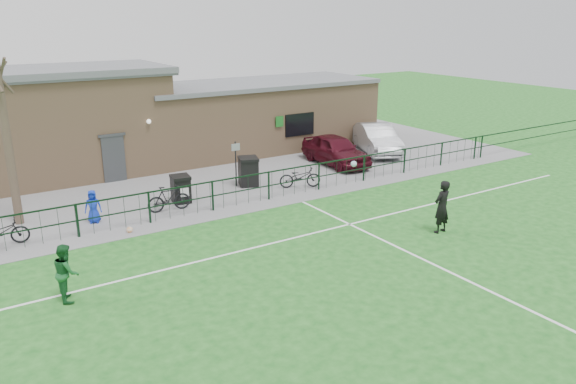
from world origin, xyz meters
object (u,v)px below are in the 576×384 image
spectator_child (93,206)px  bicycle_d (169,199)px  car_maroon (336,150)px  car_silver (377,139)px  bicycle_e (300,177)px  sign_post (236,164)px  wheelie_bin_right (248,172)px  wheelie_bin_left (181,190)px  outfield_player (66,272)px  bicycle_c (0,232)px  ball_ground (130,230)px  bare_tree (7,142)px

spectator_child → bicycle_d: bearing=14.6°
car_maroon → bicycle_d: car_maroon is taller
car_silver → bicycle_e: car_silver is taller
sign_post → car_silver: (9.37, 1.46, -0.23)m
bicycle_e → spectator_child: size_ratio=1.48×
wheelie_bin_right → sign_post: sign_post is taller
sign_post → bicycle_d: bearing=-157.7°
bicycle_d → bicycle_e: 5.94m
wheelie_bin_left → outfield_player: outfield_player is taller
car_maroon → sign_post: bearing=-170.9°
bicycle_c → bicycle_e: (11.81, 0.14, 0.01)m
bicycle_d → bicycle_e: (5.93, -0.14, -0.03)m
car_silver → bicycle_d: size_ratio=2.82×
wheelie_bin_right → car_maroon: 5.51m
car_silver → sign_post: bearing=-147.2°
wheelie_bin_right → bicycle_d: (-4.21, -1.36, -0.09)m
car_maroon → wheelie_bin_right: bearing=-168.7°
wheelie_bin_left → sign_post: (2.88, 0.75, 0.49)m
car_silver → ball_ground: 15.67m
sign_post → ball_ground: 6.42m
bare_tree → wheelie_bin_right: 9.57m
bicycle_e → wheelie_bin_right: bearing=72.7°
spectator_child → ball_ground: bearing=-44.5°
bare_tree → bicycle_c: bearing=-112.8°
outfield_player → bicycle_c: bearing=17.4°
car_silver → bicycle_c: bearing=-146.3°
wheelie_bin_left → ball_ground: bearing=-134.6°
wheelie_bin_left → bicycle_e: 5.21m
wheelie_bin_right → car_maroon: size_ratio=0.27×
wheelie_bin_right → bicycle_c: (-10.08, -1.64, -0.13)m
sign_post → bicycle_e: (2.25, -1.66, -0.53)m
sign_post → spectator_child: 6.56m
outfield_player → bicycle_e: bearing=-59.6°
spectator_child → outfield_player: (-2.07, -5.47, 0.15)m
spectator_child → ball_ground: spectator_child is taller
car_maroon → spectator_child: (-12.40, -1.90, -0.13)m
ball_ground → sign_post: bearing=26.9°
bicycle_e → bare_tree: bearing=104.4°
wheelie_bin_right → bicycle_c: 10.21m
car_maroon → bicycle_e: size_ratio=2.42×
bicycle_c → bicycle_e: size_ratio=0.98×
bicycle_d → ball_ground: 2.44m
wheelie_bin_right → car_maroon: (5.44, 0.82, 0.15)m
spectator_child → bare_tree: bearing=169.8°
car_maroon → bicycle_d: (-9.65, -2.18, -0.24)m
spectator_child → ball_ground: (0.77, -1.65, -0.52)m
sign_post → car_maroon: sign_post is taller
bare_tree → bicycle_d: (5.06, -1.66, -2.48)m
ball_ground → outfield_player: bearing=-126.6°
bicycle_c → spectator_child: 3.17m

